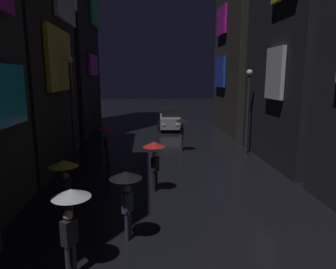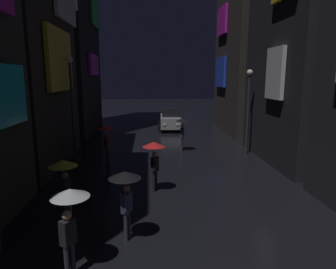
# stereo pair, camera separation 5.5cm
# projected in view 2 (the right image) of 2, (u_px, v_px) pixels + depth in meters

# --- Properties ---
(building_left_mid) EXTENTS (4.25, 7.53, 12.67)m
(building_left_mid) POSITION_uv_depth(u_px,v_px,m) (17.00, 42.00, 14.93)
(building_left_mid) COLOR #2D2826
(building_left_mid) RESTS_ON ground
(pedestrian_midstreet_left_red) EXTENTS (0.90, 0.90, 2.12)m
(pedestrian_midstreet_left_red) POSITION_uv_depth(u_px,v_px,m) (154.00, 152.00, 11.94)
(pedestrian_midstreet_left_red) COLOR black
(pedestrian_midstreet_left_red) RESTS_ON ground
(pedestrian_near_crossing_black) EXTENTS (0.90, 0.90, 2.12)m
(pedestrian_near_crossing_black) POSITION_uv_depth(u_px,v_px,m) (125.00, 186.00, 8.27)
(pedestrian_near_crossing_black) COLOR #2D2D38
(pedestrian_near_crossing_black) RESTS_ON ground
(pedestrian_foreground_left_clear) EXTENTS (0.90, 0.90, 2.12)m
(pedestrian_foreground_left_clear) POSITION_uv_depth(u_px,v_px,m) (69.00, 208.00, 6.88)
(pedestrian_foreground_left_clear) COLOR #2D2D38
(pedestrian_foreground_left_clear) RESTS_ON ground
(pedestrian_foreground_right_red) EXTENTS (0.90, 0.90, 2.12)m
(pedestrian_foreground_right_red) POSITION_uv_depth(u_px,v_px,m) (106.00, 133.00, 15.94)
(pedestrian_foreground_right_red) COLOR #2D2D38
(pedestrian_foreground_right_red) RESTS_ON ground
(pedestrian_far_right_yellow) EXTENTS (0.90, 0.90, 2.12)m
(pedestrian_far_right_yellow) POSITION_uv_depth(u_px,v_px,m) (64.00, 173.00, 9.36)
(pedestrian_far_right_yellow) COLOR #38332D
(pedestrian_far_right_yellow) RESTS_ON ground
(pedestrian_midstreet_centre_black) EXTENTS (0.90, 0.90, 2.12)m
(pedestrian_midstreet_centre_black) POSITION_uv_depth(u_px,v_px,m) (182.00, 125.00, 18.65)
(pedestrian_midstreet_centre_black) COLOR #2D2D38
(pedestrian_midstreet_centre_black) RESTS_ON ground
(car_distant) EXTENTS (2.38, 4.21, 1.92)m
(car_distant) POSITION_uv_depth(u_px,v_px,m) (170.00, 119.00, 26.55)
(car_distant) COLOR #99999E
(car_distant) RESTS_ON ground
(streetlamp_left_far) EXTENTS (0.36, 0.36, 5.70)m
(streetlamp_left_far) POSITION_uv_depth(u_px,v_px,m) (72.00, 98.00, 15.86)
(streetlamp_left_far) COLOR #2D2D33
(streetlamp_left_far) RESTS_ON ground
(streetlamp_right_far) EXTENTS (0.36, 0.36, 5.06)m
(streetlamp_right_far) POSITION_uv_depth(u_px,v_px,m) (248.00, 101.00, 17.78)
(streetlamp_right_far) COLOR #2D2D33
(streetlamp_right_far) RESTS_ON ground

